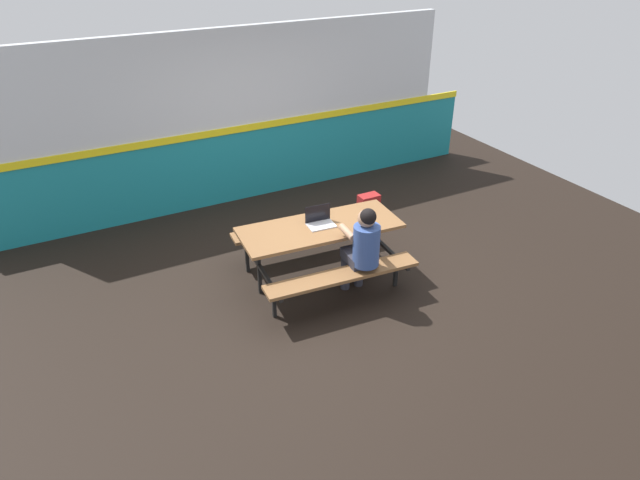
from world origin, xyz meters
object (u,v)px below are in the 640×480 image
student_nearer (363,246)px  laptop_silver (320,221)px  picnic_table_main (320,238)px  backpack_dark (368,209)px

student_nearer → laptop_silver: (-0.22, 0.61, 0.08)m
student_nearer → laptop_silver: size_ratio=3.59×
laptop_silver → picnic_table_main: bearing=-117.7°
backpack_dark → student_nearer: bearing=-124.5°
picnic_table_main → student_nearer: student_nearer is taller
backpack_dark → laptop_silver: bearing=-143.8°
student_nearer → backpack_dark: student_nearer is taller
student_nearer → laptop_silver: 0.66m
picnic_table_main → student_nearer: size_ratio=1.63×
student_nearer → picnic_table_main: bearing=112.6°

